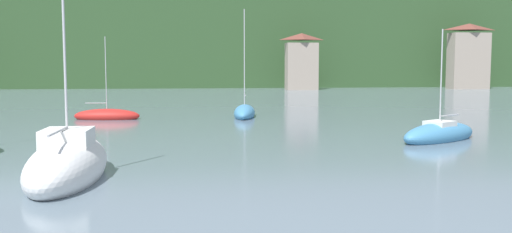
# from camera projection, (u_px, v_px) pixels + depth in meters

# --- Properties ---
(wooded_hillside) EXTENTS (352.00, 45.93, 30.96)m
(wooded_hillside) POSITION_uv_depth(u_px,v_px,m) (327.00, 51.00, 121.30)
(wooded_hillside) COLOR #2D4C28
(wooded_hillside) RESTS_ON ground_plane
(shore_building_westcentral) EXTENTS (5.06, 3.16, 8.79)m
(shore_building_westcentral) POSITION_uv_depth(u_px,v_px,m) (301.00, 62.00, 88.10)
(shore_building_westcentral) COLOR gray
(shore_building_westcentral) RESTS_ON ground_plane
(shore_building_central) EXTENTS (6.38, 3.16, 10.48)m
(shore_building_central) POSITION_uv_depth(u_px,v_px,m) (468.00, 57.00, 91.07)
(shore_building_central) COLOR gray
(shore_building_central) RESTS_ON ground_plane
(sailboat_mid_1) EXTENTS (5.99, 4.76, 6.42)m
(sailboat_mid_1) POSITION_uv_depth(u_px,v_px,m) (439.00, 134.00, 30.90)
(sailboat_mid_1) COLOR teal
(sailboat_mid_1) RESTS_ON ground_plane
(sailboat_far_2) EXTENTS (5.01, 2.07, 6.47)m
(sailboat_far_2) POSITION_uv_depth(u_px,v_px,m) (107.00, 116.00, 42.49)
(sailboat_far_2) COLOR red
(sailboat_far_2) RESTS_ON ground_plane
(sailboat_far_5) EXTENTS (2.40, 6.07, 8.73)m
(sailboat_far_5) POSITION_uv_depth(u_px,v_px,m) (244.00, 113.00, 44.42)
(sailboat_far_5) COLOR teal
(sailboat_far_5) RESTS_ON ground_plane
(sailboat_near_6) EXTENTS (2.59, 7.59, 8.87)m
(sailboat_near_6) POSITION_uv_depth(u_px,v_px,m) (68.00, 165.00, 20.65)
(sailboat_near_6) COLOR white
(sailboat_near_6) RESTS_ON ground_plane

